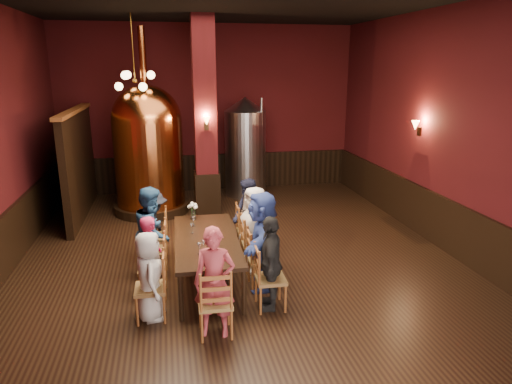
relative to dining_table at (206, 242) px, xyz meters
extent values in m
plane|color=black|center=(0.64, 0.82, -0.69)|extent=(10.00, 10.00, 0.00)
cube|color=#490F13|center=(0.64, 5.82, 1.56)|extent=(8.00, 0.02, 4.50)
cube|color=#490F13|center=(0.64, -4.18, 1.56)|extent=(8.00, 0.02, 4.50)
cube|color=#490F13|center=(4.64, 0.82, 1.56)|extent=(0.02, 10.00, 4.50)
cube|color=black|center=(4.60, 0.82, -0.19)|extent=(0.08, 9.90, 1.00)
cube|color=black|center=(0.64, 5.78, -0.19)|extent=(7.90, 0.08, 1.00)
cube|color=black|center=(-3.32, 0.82, -0.19)|extent=(0.08, 9.90, 1.00)
cube|color=#490F13|center=(0.34, 3.62, 1.56)|extent=(0.58, 0.58, 4.50)
cube|color=black|center=(-2.56, 4.02, 0.51)|extent=(0.22, 3.50, 2.40)
cube|color=black|center=(0.00, 0.00, 0.03)|extent=(1.05, 2.42, 0.06)
cylinder|color=black|center=(-0.46, -1.13, -0.34)|extent=(0.07, 0.07, 0.69)
cylinder|color=black|center=(0.42, -1.15, -0.34)|extent=(0.07, 0.07, 0.69)
cylinder|color=black|center=(-0.42, 1.15, -0.34)|extent=(0.07, 0.07, 0.69)
cylinder|color=black|center=(0.46, 1.13, -0.34)|extent=(0.07, 0.07, 0.69)
imported|color=silver|center=(-0.87, -0.98, -0.05)|extent=(0.47, 0.66, 1.28)
imported|color=#B61F49|center=(-0.86, -0.31, -0.05)|extent=(0.39, 0.52, 1.28)
imported|color=navy|center=(-0.84, 0.35, 0.09)|extent=(0.52, 0.82, 1.55)
imported|color=black|center=(-0.83, 1.02, -0.04)|extent=(0.57, 0.88, 1.29)
imported|color=black|center=(0.83, -1.02, 0.02)|extent=(0.53, 0.88, 1.41)
imported|color=#304491|center=(0.84, -0.35, 0.10)|extent=(0.82, 1.54, 1.58)
imported|color=beige|center=(0.86, 0.31, 0.05)|extent=(0.66, 0.83, 1.48)
imported|color=black|center=(0.87, 0.98, 0.03)|extent=(0.55, 0.77, 1.44)
imported|color=#A53741|center=(-0.03, -1.55, 0.05)|extent=(0.61, 0.48, 1.48)
cylinder|color=black|center=(-0.97, 4.02, -0.59)|extent=(1.80, 1.80, 0.20)
cylinder|color=#C1622C|center=(-0.97, 4.02, 0.51)|extent=(1.66, 1.66, 2.00)
sphere|color=#C1622C|center=(-0.97, 4.02, 1.52)|extent=(1.60, 1.60, 1.60)
cylinder|color=#C1622C|center=(-0.97, 4.02, 2.92)|extent=(0.16, 0.16, 1.30)
cylinder|color=#B2B2B7|center=(1.51, 5.01, 0.45)|extent=(1.12, 1.12, 2.27)
cone|color=#B2B2B7|center=(1.51, 5.01, 1.76)|extent=(1.09, 1.09, 0.36)
cylinder|color=#B2B2B7|center=(1.87, 4.65, 0.67)|extent=(0.07, 0.07, 2.54)
cylinder|color=white|center=(-0.14, 1.00, 0.14)|extent=(0.09, 0.09, 0.17)
camera|label=1|loc=(-0.54, -6.87, 2.75)|focal=32.00mm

